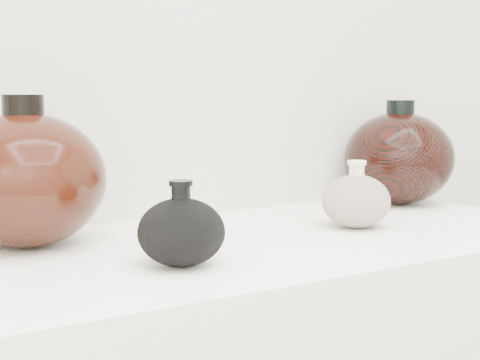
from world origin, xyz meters
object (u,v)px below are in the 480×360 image
black_gourd_vase (181,231)px  cream_gourd_vase (356,201)px  right_round_pot (399,158)px  left_round_pot (26,179)px

black_gourd_vase → cream_gourd_vase: bearing=12.4°
right_round_pot → left_round_pot: bearing=-179.4°
cream_gourd_vase → left_round_pot: (-0.53, 0.15, 0.06)m
black_gourd_vase → cream_gourd_vase: same height
left_round_pot → cream_gourd_vase: bearing=-15.3°
cream_gourd_vase → right_round_pot: (0.25, 0.15, 0.05)m
cream_gourd_vase → left_round_pot: size_ratio=0.57×
black_gourd_vase → right_round_pot: bearing=20.7°
black_gourd_vase → left_round_pot: (-0.15, 0.23, 0.06)m
left_round_pot → right_round_pot: bearing=0.6°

